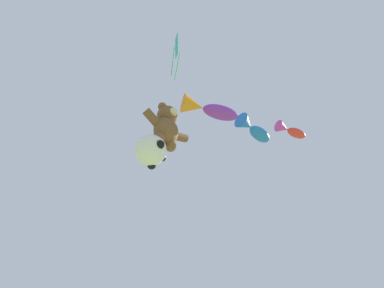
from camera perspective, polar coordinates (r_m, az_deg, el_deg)
teddy_bear_kite at (r=11.26m, az=-4.87°, el=3.40°), size 2.12×0.93×2.15m
soccer_ball_kite at (r=10.15m, az=-7.85°, el=-1.24°), size 1.19×1.19×1.10m
fish_kite_violet at (r=12.70m, az=2.86°, el=6.67°), size 2.54×1.78×0.83m
fish_kite_cobalt at (r=14.11m, az=11.52°, el=2.80°), size 1.98×0.81×0.78m
fish_kite_crimson at (r=15.70m, az=18.14°, el=2.47°), size 1.77×1.06×0.62m
diamond_kite at (r=11.89m, az=-3.03°, el=17.52°), size 0.69×0.86×2.79m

